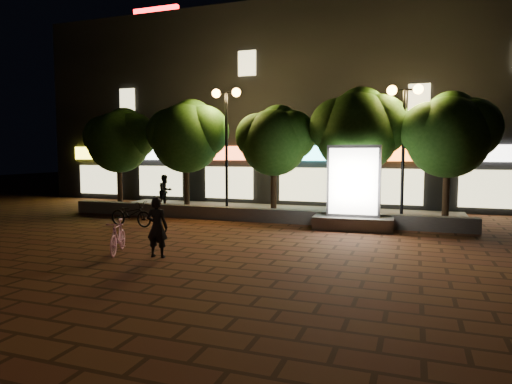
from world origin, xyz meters
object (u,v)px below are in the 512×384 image
at_px(tree_far_right, 450,132).
at_px(scooter_pink, 118,237).
at_px(scooter_parked, 131,214).
at_px(ad_kiosk, 354,195).
at_px(tree_right, 359,128).
at_px(tree_left, 188,134).
at_px(pedestrian, 165,191).
at_px(rider, 157,227).
at_px(street_lamp_right, 404,117).
at_px(tree_mid, 275,138).
at_px(street_lamp_left, 226,119).
at_px(tree_far_left, 120,138).

relative_size(tree_far_right, scooter_pink, 3.24).
bearing_deg(scooter_parked, ad_kiosk, -70.56).
bearing_deg(tree_right, tree_far_right, -0.00).
height_order(ad_kiosk, scooter_pink, ad_kiosk).
bearing_deg(tree_left, tree_far_right, -0.00).
bearing_deg(scooter_pink, scooter_parked, 98.23).
relative_size(tree_left, pedestrian, 3.20).
bearing_deg(tree_left, scooter_parked, -91.56).
bearing_deg(rider, street_lamp_right, -131.61).
xyz_separation_m(tree_mid, scooter_pink, (-1.86, -7.84, -2.77)).
height_order(tree_right, street_lamp_left, street_lamp_left).
distance_m(tree_far_right, scooter_parked, 11.74).
height_order(tree_right, rider, tree_right).
bearing_deg(scooter_pink, tree_far_left, 103.07).
bearing_deg(tree_far_left, scooter_pink, -54.29).
distance_m(tree_far_left, tree_right, 10.81).
relative_size(tree_left, scooter_parked, 2.83).
distance_m(rider, scooter_parked, 5.13).
relative_size(tree_left, tree_right, 0.97).
relative_size(tree_right, street_lamp_left, 0.98).
bearing_deg(tree_left, ad_kiosk, -14.91).
bearing_deg(tree_mid, tree_far_left, 180.00).
height_order(tree_mid, scooter_parked, tree_mid).
bearing_deg(tree_right, tree_left, -180.00).
xyz_separation_m(tree_far_left, street_lamp_left, (5.45, -0.26, 0.74)).
xyz_separation_m(street_lamp_right, scooter_pink, (-6.81, -7.58, -3.45)).
bearing_deg(pedestrian, scooter_pink, -137.90).
xyz_separation_m(tree_right, rider, (-3.97, -7.87, -2.80)).
bearing_deg(tree_far_left, tree_left, 0.00).
xyz_separation_m(tree_left, ad_kiosk, (7.42, -1.97, -2.28)).
height_order(tree_left, tree_far_right, tree_left).
distance_m(ad_kiosk, pedestrian, 9.36).
relative_size(street_lamp_right, pedestrian, 3.26).
bearing_deg(pedestrian, tree_left, -93.65).
distance_m(tree_left, scooter_parked, 5.06).
distance_m(tree_mid, tree_right, 3.32).
height_order(tree_far_left, tree_left, tree_left).
xyz_separation_m(tree_right, ad_kiosk, (0.12, -1.97, -2.40)).
bearing_deg(ad_kiosk, street_lamp_left, 162.63).
bearing_deg(street_lamp_left, tree_right, 2.81).
xyz_separation_m(tree_left, scooter_parked, (-0.11, -4.09, -2.99)).
height_order(tree_left, street_lamp_right, street_lamp_right).
bearing_deg(scooter_pink, ad_kiosk, 25.35).
relative_size(tree_left, scooter_pink, 3.33).
bearing_deg(ad_kiosk, street_lamp_right, 48.27).
relative_size(tree_far_right, ad_kiosk, 1.65).
bearing_deg(tree_mid, ad_kiosk, -29.99).
relative_size(ad_kiosk, pedestrian, 1.89).
height_order(tree_far_left, street_lamp_right, street_lamp_right).
xyz_separation_m(street_lamp_left, street_lamp_right, (7.00, 0.00, -0.13)).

